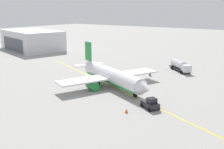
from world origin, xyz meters
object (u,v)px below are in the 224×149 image
(pushback_tug, at_px, (150,104))
(refueling_worker, at_px, (150,73))
(airplane, at_px, (111,76))
(safety_cone_nose, at_px, (126,111))
(fuel_tanker, at_px, (180,66))

(pushback_tug, distance_m, refueling_worker, 25.33)
(airplane, relative_size, safety_cone_nose, 38.11)
(pushback_tug, bearing_deg, safety_cone_nose, -120.72)
(airplane, bearing_deg, refueling_worker, 79.07)
(refueling_worker, bearing_deg, pushback_tug, -62.27)
(pushback_tug, bearing_deg, airplane, 152.34)
(pushback_tug, height_order, refueling_worker, pushback_tug)
(airplane, distance_m, pushback_tug, 16.60)
(pushback_tug, xyz_separation_m, safety_cone_nose, (-2.55, -4.30, -0.64))
(airplane, height_order, fuel_tanker, airplane)
(refueling_worker, height_order, safety_cone_nose, refueling_worker)
(pushback_tug, relative_size, safety_cone_nose, 5.59)
(fuel_tanker, distance_m, refueling_worker, 11.17)
(pushback_tug, bearing_deg, refueling_worker, 117.73)
(safety_cone_nose, bearing_deg, fuel_tanker, 96.89)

